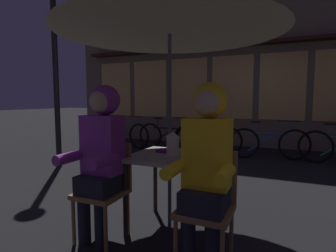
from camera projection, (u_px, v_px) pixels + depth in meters
ground_plane at (170, 228)px, 2.64m from camera, size 60.00×60.00×0.00m
cafe_table at (170, 165)px, 2.58m from camera, size 0.72×0.72×0.74m
patio_umbrella at (170, 13)px, 2.44m from camera, size 2.10×2.10×2.31m
lantern at (173, 143)px, 2.51m from camera, size 0.11×0.11×0.23m
chair_left at (106, 185)px, 2.45m from camera, size 0.40×0.40×0.87m
chair_right at (208, 201)px, 2.07m from camera, size 0.40×0.40×0.87m
person_left_hooded at (101, 147)px, 2.37m from camera, size 0.45×0.56×1.40m
person_right_hooded at (206, 157)px, 1.98m from camera, size 0.45×0.56×1.40m
shopfront_building at (235, 34)px, 7.40m from camera, size 10.00×0.93×6.20m
street_lamp at (54, 20)px, 4.86m from camera, size 0.32×0.32×3.88m
bicycle_nearest at (124, 134)px, 7.20m from camera, size 1.66×0.37×0.84m
bicycle_second at (168, 136)px, 6.79m from camera, size 1.68×0.10×0.84m
bicycle_third at (207, 138)px, 6.39m from camera, size 1.68×0.23×0.84m
bicycle_fourth at (269, 143)px, 5.69m from camera, size 1.66×0.37×0.84m
book at (167, 151)px, 2.70m from camera, size 0.21×0.15×0.02m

